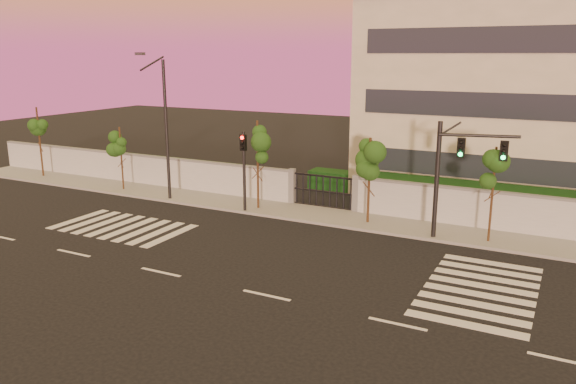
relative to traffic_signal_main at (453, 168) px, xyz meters
name	(u,v)px	position (x,y,z in m)	size (l,w,h in m)	color
ground	(267,295)	(-4.71, -9.37, -3.62)	(120.00, 120.00, 0.00)	black
sidewalk	(363,221)	(-4.71, 1.13, -3.55)	(60.00, 3.00, 0.15)	gray
perimeter_wall	(375,197)	(-4.61, 2.63, -2.55)	(60.00, 0.36, 2.20)	#ACAEB3
hedge_row	(407,193)	(-3.54, 5.37, -2.81)	(41.00, 4.25, 1.80)	black
institutional_building	(569,98)	(4.29, 12.61, 2.53)	(24.40, 12.40, 12.25)	#BAB69D
road_markings	(277,257)	(-6.29, -5.61, -3.61)	(57.00, 7.62, 0.02)	silver
street_tree_a	(39,126)	(-29.25, 1.15, 0.14)	(1.54, 1.23, 5.11)	#382314
street_tree_b	(121,144)	(-21.11, 0.69, -0.52)	(1.30, 1.03, 4.22)	#382314
street_tree_c	(258,145)	(-10.88, 0.69, 0.18)	(1.55, 1.23, 5.17)	#382314
street_tree_d	(370,161)	(-4.34, 0.90, -0.22)	(1.62, 1.29, 4.62)	#382314
street_tree_e	(495,173)	(1.77, 0.56, -0.21)	(1.39, 1.11, 4.64)	#382314
traffic_signal_main	(453,168)	(0.00, 0.00, 0.00)	(3.59, 0.97, 5.73)	black
traffic_signal_secondary	(244,162)	(-11.32, -0.13, -0.68)	(0.36, 0.35, 4.64)	black
streetlight_west	(164,123)	(-16.85, -0.07, 1.16)	(0.53, 2.13, 8.85)	black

